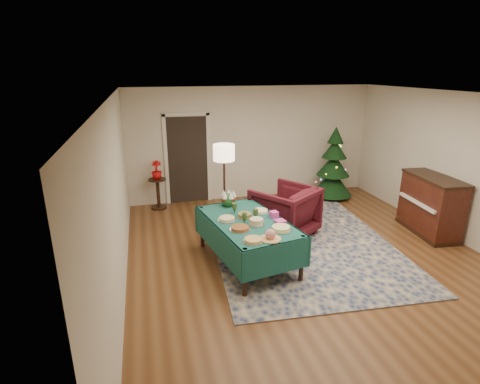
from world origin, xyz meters
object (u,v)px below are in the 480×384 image
object	(u,v)px
buffet_table	(247,229)
gift_box	(274,214)
armchair	(285,209)
side_table	(158,194)
floor_lamp	(224,158)
potted_plant	(157,174)
piano	(430,206)
christmas_tree	(333,166)

from	to	relation	value
buffet_table	gift_box	size ratio (longest dim) A/B	17.52
armchair	side_table	world-z (taller)	armchair
floor_lamp	potted_plant	xyz separation A→B (m)	(-1.24, 1.46, -0.63)
piano	floor_lamp	bearing A→B (deg)	161.82
buffet_table	piano	xyz separation A→B (m)	(3.76, 0.26, -0.04)
floor_lamp	piano	bearing A→B (deg)	-18.18
buffet_table	potted_plant	xyz separation A→B (m)	(-1.29, 2.96, 0.22)
gift_box	armchair	world-z (taller)	armchair
floor_lamp	potted_plant	distance (m)	2.02
side_table	piano	bearing A→B (deg)	-28.23
potted_plant	christmas_tree	world-z (taller)	christmas_tree
potted_plant	armchair	bearing A→B (deg)	-42.56
floor_lamp	potted_plant	size ratio (longest dim) A/B	4.11
potted_plant	christmas_tree	xyz separation A→B (m)	(4.23, -0.30, -0.03)
potted_plant	christmas_tree	bearing A→B (deg)	-4.05
side_table	christmas_tree	world-z (taller)	christmas_tree
christmas_tree	gift_box	bearing A→B (deg)	-133.22
buffet_table	floor_lamp	xyz separation A→B (m)	(-0.05, 1.51, 0.84)
piano	side_table	bearing A→B (deg)	151.77
side_table	piano	world-z (taller)	piano
potted_plant	gift_box	bearing A→B (deg)	-59.32
armchair	piano	xyz separation A→B (m)	(2.77, -0.62, 0.03)
buffet_table	floor_lamp	size ratio (longest dim) A/B	1.24
buffet_table	side_table	xyz separation A→B (m)	(-1.29, 2.96, -0.26)
gift_box	piano	world-z (taller)	piano
gift_box	side_table	bearing A→B (deg)	120.68
christmas_tree	piano	distance (m)	2.55
armchair	piano	bearing A→B (deg)	133.18
gift_box	christmas_tree	bearing A→B (deg)	46.78
gift_box	floor_lamp	distance (m)	1.70
buffet_table	piano	size ratio (longest dim) A/B	1.53
potted_plant	side_table	bearing A→B (deg)	-63.43
gift_box	piano	xyz separation A→B (m)	(3.30, 0.24, -0.25)
side_table	potted_plant	bearing A→B (deg)	116.57
gift_box	floor_lamp	bearing A→B (deg)	108.83
buffet_table	side_table	world-z (taller)	buffet_table
gift_box	potted_plant	distance (m)	3.42
gift_box	christmas_tree	xyz separation A→B (m)	(2.49, 2.65, -0.01)
floor_lamp	armchair	bearing A→B (deg)	-31.37
piano	potted_plant	bearing A→B (deg)	151.77
gift_box	christmas_tree	world-z (taller)	christmas_tree
christmas_tree	armchair	bearing A→B (deg)	-137.52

